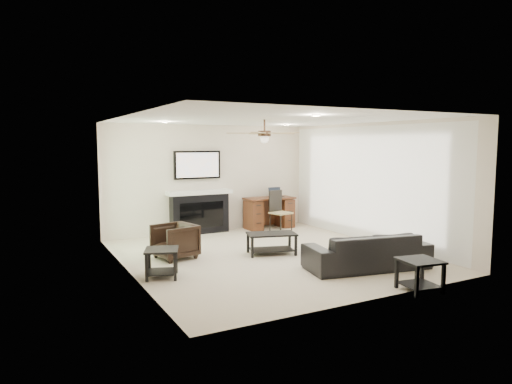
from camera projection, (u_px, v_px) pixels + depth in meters
room_shell at (274, 164)px, 8.42m from camera, size 5.50×5.54×2.52m
sofa at (367, 251)px, 7.55m from camera, size 2.16×1.16×0.60m
armchair at (175, 241)px, 8.21m from camera, size 0.82×0.81×0.63m
coffee_table at (272, 244)px, 8.54m from camera, size 1.00×0.73×0.40m
end_table_near at (420, 275)px, 6.39m from camera, size 0.60×0.60×0.45m
end_table_left at (162, 263)px, 7.04m from camera, size 0.64×0.64×0.45m
fireplace_unit at (200, 192)px, 10.46m from camera, size 1.52×0.34×1.91m
desk at (269, 213)px, 11.18m from camera, size 1.22×0.56×0.76m
desk_chair at (281, 211)px, 10.68m from camera, size 0.50×0.52×0.97m
laptop at (277, 192)px, 11.20m from camera, size 0.33×0.24×0.23m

